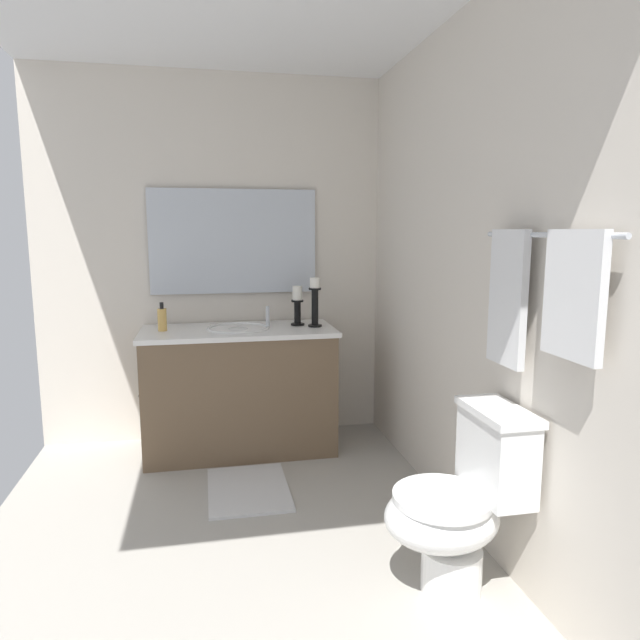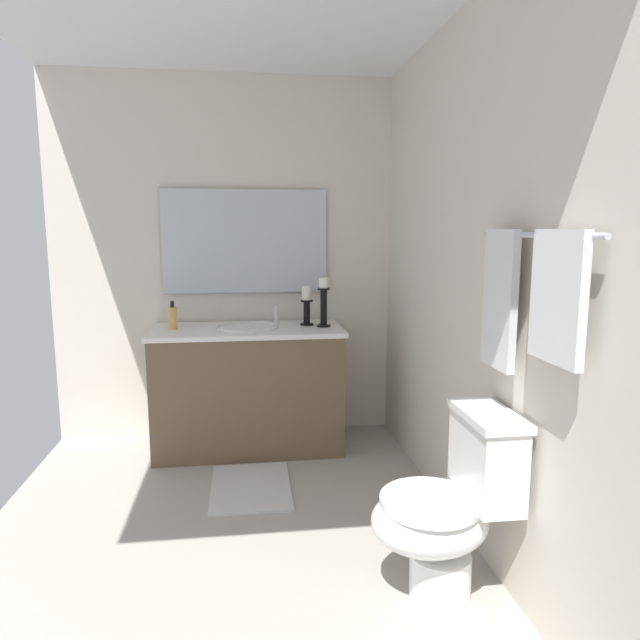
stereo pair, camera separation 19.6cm
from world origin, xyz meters
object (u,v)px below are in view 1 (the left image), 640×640
soap_bottle (162,319)px  bath_mat (248,489)px  sink_basin (238,335)px  towel_center (574,295)px  toilet (458,504)px  candle_holder_tall (315,301)px  candle_holder_short (297,305)px  towel_bar (546,235)px  vanity_cabinet (240,390)px  mirror (234,242)px  towel_near_vanity (508,298)px

soap_bottle → bath_mat: 1.18m
sink_basin → towel_center: (2.01, 0.95, 0.46)m
soap_bottle → toilet: 2.14m
sink_basin → candle_holder_tall: bearing=88.0°
candle_holder_short → towel_bar: size_ratio=0.33×
sink_basin → candle_holder_tall: (0.02, 0.50, 0.21)m
candle_holder_tall → towel_bar: (1.79, 0.47, 0.44)m
towel_bar → towel_center: 0.27m
sink_basin → towel_bar: 2.15m
candle_holder_tall → vanity_cabinet: bearing=-92.0°
candle_holder_short → towel_bar: (1.87, 0.57, 0.47)m
toilet → towel_center: bearing=31.4°
towel_bar → sink_basin: bearing=-151.9°
candle_holder_tall → soap_bottle: 0.97m
vanity_cabinet → mirror: 0.99m
toilet → towel_near_vanity: size_ratio=1.42×
sink_basin → bath_mat: 0.98m
vanity_cabinet → towel_center: (2.01, 0.95, 0.82)m
sink_basin → candle_holder_short: candle_holder_short is taller
toilet → bath_mat: size_ratio=1.25×
mirror → sink_basin: bearing=0.2°
vanity_cabinet → towel_center: towel_center is taller
towel_bar → towel_center: size_ratio=1.91×
candle_holder_short → toilet: size_ratio=0.35×
candle_holder_tall → towel_center: size_ratio=0.77×
candle_holder_tall → towel_near_vanity: towel_near_vanity is taller
towel_bar → towel_near_vanity: 0.32m
towel_bar → toilet: bearing=-121.3°
mirror → towel_near_vanity: (1.89, 0.95, -0.18)m
sink_basin → towel_center: bearing=25.3°
vanity_cabinet → toilet: (1.67, 0.75, -0.04)m
towel_bar → vanity_cabinet: bearing=-151.9°
towel_near_vanity → candle_holder_tall: bearing=-164.1°
towel_center → mirror: bearing=-157.5°
mirror → candle_holder_short: (0.22, 0.39, -0.41)m
candle_holder_short → bath_mat: bearing=-30.0°
mirror → candle_holder_short: size_ratio=4.27×
soap_bottle → towel_center: size_ratio=0.43×
candle_holder_tall → soap_bottle: (-0.04, -0.97, -0.09)m
soap_bottle → towel_bar: 2.38m
mirror → toilet: (1.95, 0.75, -0.99)m
candle_holder_short → candle_holder_tall: bearing=52.9°
candle_holder_tall → bath_mat: candle_holder_tall is taller
soap_bottle → bath_mat: (0.64, 0.47, -0.87)m
towel_bar → soap_bottle: bearing=-141.8°
candle_holder_tall → candle_holder_short: 0.13m
sink_basin → towel_center: size_ratio=0.96×
toilet → towel_center: 0.94m
towel_bar → towel_center: (0.20, -0.02, -0.19)m
candle_holder_tall → towel_bar: towel_bar is taller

